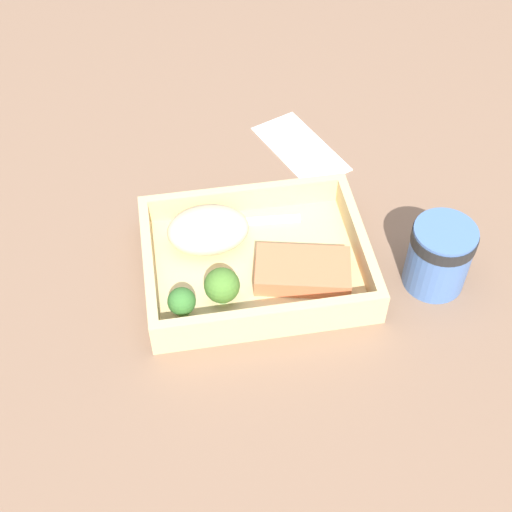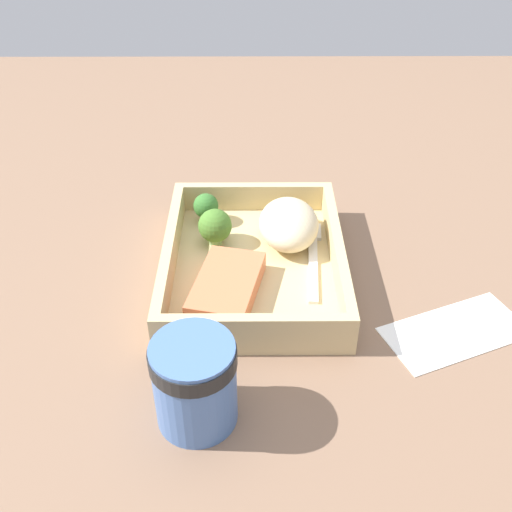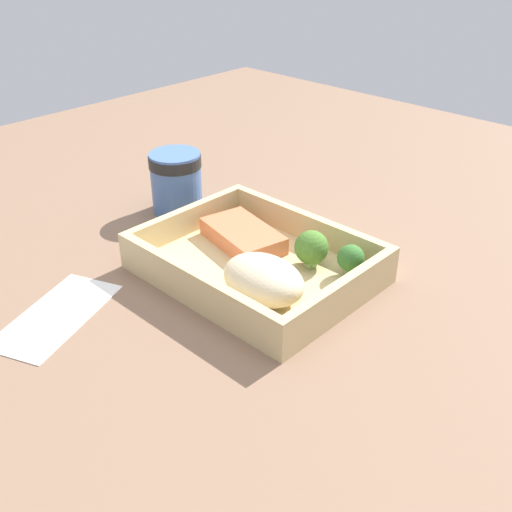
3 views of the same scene
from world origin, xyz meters
TOP-DOWN VIEW (x-y plane):
  - ground_plane at (0.00, 0.00)cm, footprint 160.00×160.00cm
  - takeout_tray at (0.00, 0.00)cm, footprint 27.59×21.36cm
  - tray_rim at (0.00, 0.00)cm, footprint 27.59×21.36cm
  - salmon_fillet at (-5.31, 3.05)cm, footprint 12.79×9.07cm
  - mashed_potatoes at (5.39, -4.47)cm, footprint 10.43×7.59cm
  - broccoli_floret_1 at (4.88, 4.85)cm, footprint 4.28×4.28cm
  - broccoli_floret_2 at (9.80, 6.31)cm, footprint 3.34×3.34cm
  - fork at (1.88, -7.40)cm, footprint 15.88×2.80cm
  - paper_cup at (-21.51, 5.31)cm, footprint 7.79×7.79cm
  - receipt_slip at (-10.39, -22.11)cm, footprint 13.04×17.48cm

SIDE VIEW (x-z plane):
  - ground_plane at x=0.00cm, z-range -2.00..0.00cm
  - receipt_slip at x=-10.39cm, z-range 0.00..0.24cm
  - takeout_tray at x=0.00cm, z-range 0.00..1.20cm
  - fork at x=1.88cm, z-range 1.20..1.64cm
  - salmon_fillet at x=-5.31cm, z-range 1.20..3.55cm
  - tray_rim at x=0.00cm, z-range 1.20..4.91cm
  - broccoli_floret_2 at x=9.80cm, z-range 1.50..5.65cm
  - mashed_potatoes at x=5.39cm, z-range 1.20..6.18cm
  - broccoli_floret_1 at x=4.88cm, z-range 1.36..6.14cm
  - paper_cup at x=-21.51cm, z-range 0.54..9.69cm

